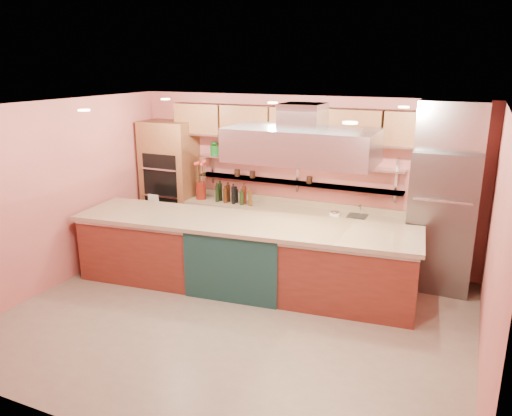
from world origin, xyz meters
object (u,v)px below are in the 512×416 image
at_px(flower_vase, 201,190).
at_px(kitchen_scale, 335,213).
at_px(green_canister, 255,153).
at_px(refrigerator, 442,221).
at_px(copper_kettle, 235,153).
at_px(island, 243,255).

xyz_separation_m(flower_vase, kitchen_scale, (2.50, 0.00, -0.12)).
height_order(kitchen_scale, green_canister, green_canister).
height_order(refrigerator, green_canister, refrigerator).
xyz_separation_m(kitchen_scale, copper_kettle, (-1.91, 0.22, 0.81)).
height_order(refrigerator, kitchen_scale, refrigerator).
bearing_deg(kitchen_scale, island, -132.74).
bearing_deg(island, kitchen_scale, 43.62).
relative_size(refrigerator, copper_kettle, 12.20).
distance_m(refrigerator, green_canister, 3.25).
xyz_separation_m(island, green_canister, (-0.46, 1.47, 1.28)).
relative_size(copper_kettle, green_canister, 0.89).
bearing_deg(green_canister, flower_vase, -167.29).
relative_size(island, green_canister, 26.09).
height_order(refrigerator, flower_vase, refrigerator).
relative_size(flower_vase, kitchen_scale, 2.15).
relative_size(kitchen_scale, copper_kettle, 0.86).
bearing_deg(green_canister, refrigerator, -4.17).
xyz_separation_m(refrigerator, island, (-2.69, -1.24, -0.52)).
xyz_separation_m(flower_vase, copper_kettle, (0.59, 0.22, 0.69)).
distance_m(refrigerator, flower_vase, 4.13).
bearing_deg(copper_kettle, flower_vase, -159.51).
bearing_deg(island, refrigerator, 18.78).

